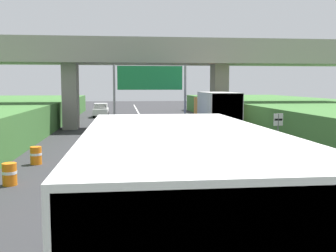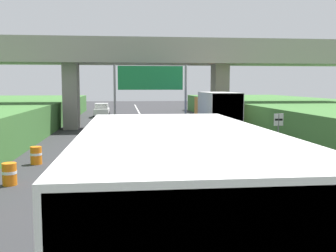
% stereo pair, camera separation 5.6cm
% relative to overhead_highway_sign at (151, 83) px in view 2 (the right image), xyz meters
% --- Properties ---
extents(lane_centre_stripe, '(0.20, 102.61, 0.01)m').
position_rel_overhead_highway_sign_xyz_m(lane_centre_stripe, '(0.00, -2.86, -4.16)').
color(lane_centre_stripe, white).
rests_on(lane_centre_stripe, ground).
extents(overpass_bridge, '(40.00, 4.80, 8.10)m').
position_rel_overhead_highway_sign_xyz_m(overpass_bridge, '(0.00, 4.97, 1.99)').
color(overpass_bridge, gray).
rests_on(overpass_bridge, ground).
extents(overhead_highway_sign, '(5.88, 0.18, 5.60)m').
position_rel_overhead_highway_sign_xyz_m(overhead_highway_sign, '(0.00, 0.00, 0.00)').
color(overhead_highway_sign, slate).
rests_on(overhead_highway_sign, ground).
extents(speed_limit_sign, '(0.60, 0.08, 2.23)m').
position_rel_overhead_highway_sign_xyz_m(speed_limit_sign, '(7.40, -8.21, -2.68)').
color(speed_limit_sign, slate).
rests_on(speed_limit_sign, ground).
extents(truck_orange, '(2.44, 7.30, 3.44)m').
position_rel_overhead_highway_sign_xyz_m(truck_orange, '(5.05, -1.52, -2.23)').
color(truck_orange, black).
rests_on(truck_orange, ground).
extents(truck_silver, '(2.44, 7.30, 3.44)m').
position_rel_overhead_highway_sign_xyz_m(truck_silver, '(-1.47, -25.86, -2.23)').
color(truck_silver, black).
rests_on(truck_silver, ground).
extents(car_blue, '(1.86, 4.10, 1.72)m').
position_rel_overhead_highway_sign_xyz_m(car_blue, '(1.90, -1.94, -3.30)').
color(car_blue, '#233D9E').
rests_on(car_blue, ground).
extents(car_white, '(1.86, 4.10, 1.72)m').
position_rel_overhead_highway_sign_xyz_m(car_white, '(-4.92, 17.89, -3.30)').
color(car_white, silver).
rests_on(car_white, ground).
extents(construction_barrel_3, '(0.57, 0.57, 0.90)m').
position_rel_overhead_highway_sign_xyz_m(construction_barrel_3, '(-6.69, -15.55, -3.70)').
color(construction_barrel_3, orange).
rests_on(construction_barrel_3, ground).
extents(construction_barrel_4, '(0.57, 0.57, 0.90)m').
position_rel_overhead_highway_sign_xyz_m(construction_barrel_4, '(-6.56, -11.39, -3.70)').
color(construction_barrel_4, orange).
rests_on(construction_barrel_4, ground).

